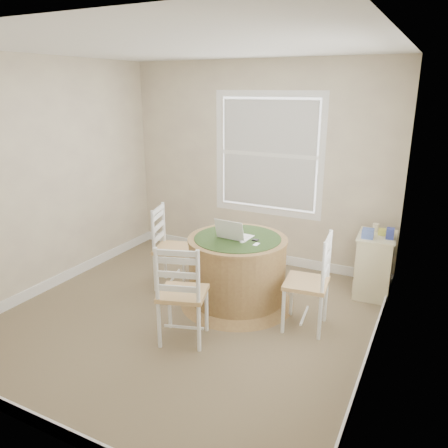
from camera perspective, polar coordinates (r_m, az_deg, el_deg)
The scene contains 14 objects.
room at distance 4.20m, azimuth -2.11°, elevation 4.11°, with size 3.64×3.64×2.64m.
round_table at distance 4.71m, azimuth 1.75°, elevation -5.76°, with size 1.23×1.23×0.76m.
chair_left at distance 5.12m, azimuth -6.60°, elevation -3.15°, with size 0.42×0.40×0.95m, color white, non-canonical shape.
chair_near at distance 4.05m, azimuth -5.40°, elevation -8.94°, with size 0.42×0.40×0.95m, color white, non-canonical shape.
chair_right at distance 4.30m, azimuth 10.71°, elevation -7.53°, with size 0.42×0.40×0.95m, color white, non-canonical shape.
laptop at distance 4.58m, azimuth 1.35°, elevation -1.44°, with size 0.35×0.31×0.23m.
mouse at distance 4.46m, azimuth 2.50°, elevation -2.27°, with size 0.06×0.10×0.03m, color white.
phone at distance 4.40m, azimuth 4.24°, elevation -2.73°, with size 0.04×0.09×0.02m, color #B7BABF.
keys at distance 4.50m, azimuth 4.10°, elevation -2.18°, with size 0.06×0.05×0.03m, color black.
corner_chest at distance 5.21m, azimuth 19.00°, elevation -5.06°, with size 0.43×0.56×0.71m.
tissue_box at distance 4.96m, azimuth 18.37°, elevation -1.15°, with size 0.12×0.12×0.10m, color #5069B7.
box_yellow at distance 5.11m, azimuth 20.28°, elevation -1.03°, with size 0.15×0.10×0.06m, color #C9C746.
box_blue at distance 5.00m, azimuth 20.77°, elevation -1.14°, with size 0.08×0.08×0.12m, color navy.
cup_cream at distance 5.19m, azimuth 19.25°, elevation -0.47°, with size 0.07×0.07×0.09m, color beige.
Camera 1 is at (2.15, -3.41, 2.27)m, focal length 35.00 mm.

